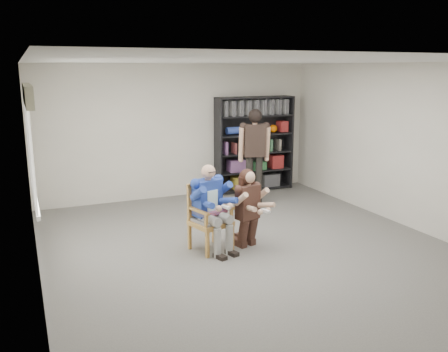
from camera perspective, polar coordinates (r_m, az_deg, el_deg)
name	(u,v)px	position (r m, az deg, el deg)	size (l,w,h in m)	color
room_shell	(253,160)	(6.91, 3.50, 1.97)	(6.00, 7.00, 2.80)	beige
floor	(252,250)	(7.30, 3.35, -8.89)	(6.00, 7.00, 0.01)	#5E5C58
window_left	(32,147)	(7.13, -22.15, 3.26)	(0.16, 2.00, 1.75)	white
armchair	(211,217)	(7.14, -1.62, -5.01)	(0.59, 0.57, 1.02)	#9C622C
seated_man	(211,208)	(7.10, -1.62, -3.84)	(0.57, 0.80, 1.33)	navy
kneeling_woman	(249,209)	(7.24, 3.01, -3.99)	(0.51, 0.82, 1.22)	#371F18
bookshelf	(254,144)	(10.61, 3.68, 3.84)	(1.80, 0.38, 2.10)	black
standing_man	(254,158)	(9.44, 3.67, 2.16)	(0.59, 0.33, 1.92)	black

